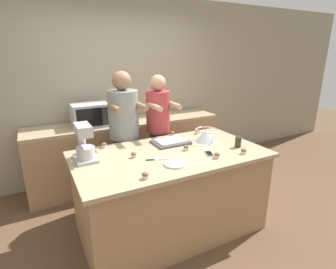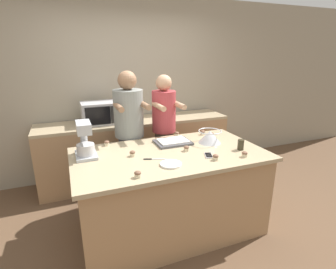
# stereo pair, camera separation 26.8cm
# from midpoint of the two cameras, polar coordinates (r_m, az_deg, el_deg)

# --- Properties ---
(ground_plane) EXTENTS (16.00, 16.00, 0.00)m
(ground_plane) POSITION_cam_midpoint_polar(r_m,az_deg,el_deg) (3.14, -2.11, -19.50)
(ground_plane) COLOR brown
(back_wall) EXTENTS (10.00, 0.06, 2.70)m
(back_wall) POSITION_cam_midpoint_polar(r_m,az_deg,el_deg) (4.14, -12.68, 9.58)
(back_wall) COLOR gray
(back_wall) RESTS_ON ground_plane
(island_counter) EXTENTS (1.96, 1.08, 0.90)m
(island_counter) POSITION_cam_midpoint_polar(r_m,az_deg,el_deg) (2.89, -2.21, -12.31)
(island_counter) COLOR #A87F56
(island_counter) RESTS_ON ground_plane
(back_counter) EXTENTS (2.80, 0.60, 0.93)m
(back_counter) POSITION_cam_midpoint_polar(r_m,az_deg,el_deg) (4.02, -10.51, -3.53)
(back_counter) COLOR #A87F56
(back_counter) RESTS_ON ground_plane
(person_left) EXTENTS (0.37, 0.52, 1.69)m
(person_left) POSITION_cam_midpoint_polar(r_m,az_deg,el_deg) (3.27, -11.73, -0.77)
(person_left) COLOR #33384C
(person_left) RESTS_ON ground_plane
(person_right) EXTENTS (0.32, 0.49, 1.63)m
(person_right) POSITION_cam_midpoint_polar(r_m,az_deg,el_deg) (3.42, -4.34, 0.03)
(person_right) COLOR brown
(person_right) RESTS_ON ground_plane
(stand_mixer) EXTENTS (0.20, 0.30, 0.35)m
(stand_mixer) POSITION_cam_midpoint_polar(r_m,az_deg,el_deg) (2.63, -20.58, -2.09)
(stand_mixer) COLOR #B2B7BC
(stand_mixer) RESTS_ON island_counter
(mixing_bowl) EXTENTS (0.26, 0.26, 0.14)m
(mixing_bowl) POSITION_cam_midpoint_polar(r_m,az_deg,el_deg) (3.02, 5.90, -0.15)
(mixing_bowl) COLOR #BCBCC1
(mixing_bowl) RESTS_ON island_counter
(baking_tray) EXTENTS (0.39, 0.29, 0.04)m
(baking_tray) POSITION_cam_midpoint_polar(r_m,az_deg,el_deg) (2.96, -2.00, -1.61)
(baking_tray) COLOR #4C4C51
(baking_tray) RESTS_ON island_counter
(microwave_oven) EXTENTS (0.48, 0.37, 0.30)m
(microwave_oven) POSITION_cam_midpoint_polar(r_m,az_deg,el_deg) (3.74, -18.59, 4.11)
(microwave_oven) COLOR #B7B7BC
(microwave_oven) RESTS_ON back_counter
(cell_phone) EXTENTS (0.12, 0.16, 0.01)m
(cell_phone) POSITION_cam_midpoint_polar(r_m,az_deg,el_deg) (2.66, 6.12, -4.25)
(cell_phone) COLOR silver
(cell_phone) RESTS_ON island_counter
(drinking_glass) EXTENTS (0.07, 0.07, 0.11)m
(drinking_glass) POSITION_cam_midpoint_polar(r_m,az_deg,el_deg) (2.90, 12.47, -1.68)
(drinking_glass) COLOR #332D1E
(drinking_glass) RESTS_ON island_counter
(small_plate) EXTENTS (0.20, 0.20, 0.02)m
(small_plate) POSITION_cam_midpoint_polar(r_m,az_deg,el_deg) (2.41, -1.67, -6.49)
(small_plate) COLOR white
(small_plate) RESTS_ON island_counter
(knife) EXTENTS (0.21, 0.09, 0.01)m
(knife) POSITION_cam_midpoint_polar(r_m,az_deg,el_deg) (2.53, -5.71, -5.53)
(knife) COLOR #BCBCC1
(knife) RESTS_ON island_counter
(cupcake_0) EXTENTS (0.06, 0.06, 0.06)m
(cupcake_0) POSITION_cam_midpoint_polar(r_m,az_deg,el_deg) (2.57, 7.71, -4.56)
(cupcake_0) COLOR beige
(cupcake_0) RESTS_ON island_counter
(cupcake_1) EXTENTS (0.06, 0.06, 0.06)m
(cupcake_1) POSITION_cam_midpoint_polar(r_m,az_deg,el_deg) (2.60, -10.41, -4.42)
(cupcake_1) COLOR beige
(cupcake_1) RESTS_ON island_counter
(cupcake_2) EXTENTS (0.06, 0.06, 0.06)m
(cupcake_2) POSITION_cam_midpoint_polar(r_m,az_deg,el_deg) (3.25, 6.10, 0.24)
(cupcake_2) COLOR beige
(cupcake_2) RESTS_ON island_counter
(cupcake_3) EXTENTS (0.06, 0.06, 0.06)m
(cupcake_3) POSITION_cam_midpoint_polar(r_m,az_deg,el_deg) (3.31, 4.14, 0.62)
(cupcake_3) COLOR beige
(cupcake_3) RESTS_ON island_counter
(cupcake_4) EXTENTS (0.06, 0.06, 0.06)m
(cupcake_4) POSITION_cam_midpoint_polar(r_m,az_deg,el_deg) (3.22, -1.45, 0.16)
(cupcake_4) COLOR beige
(cupcake_4) RESTS_ON island_counter
(cupcake_5) EXTENTS (0.06, 0.06, 0.06)m
(cupcake_5) POSITION_cam_midpoint_polar(r_m,az_deg,el_deg) (2.93, -16.35, -2.30)
(cupcake_5) COLOR beige
(cupcake_5) RESTS_ON island_counter
(cupcake_6) EXTENTS (0.06, 0.06, 0.06)m
(cupcake_6) POSITION_cam_midpoint_polar(r_m,az_deg,el_deg) (2.75, 1.19, -2.93)
(cupcake_6) COLOR beige
(cupcake_6) RESTS_ON island_counter
(cupcake_7) EXTENTS (0.06, 0.06, 0.06)m
(cupcake_7) POSITION_cam_midpoint_polar(r_m,az_deg,el_deg) (2.17, -8.53, -8.89)
(cupcake_7) COLOR beige
(cupcake_7) RESTS_ON island_counter
(cupcake_8) EXTENTS (0.06, 0.06, 0.06)m
(cupcake_8) POSITION_cam_midpoint_polar(r_m,az_deg,el_deg) (2.73, 13.47, -3.59)
(cupcake_8) COLOR beige
(cupcake_8) RESTS_ON island_counter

